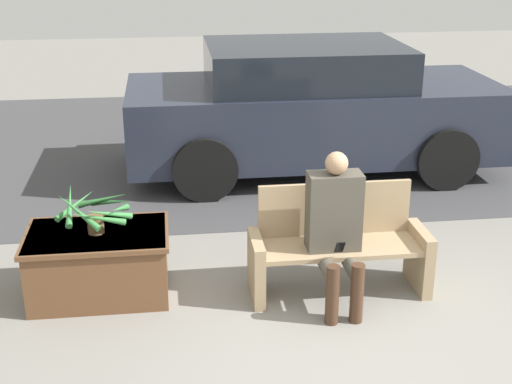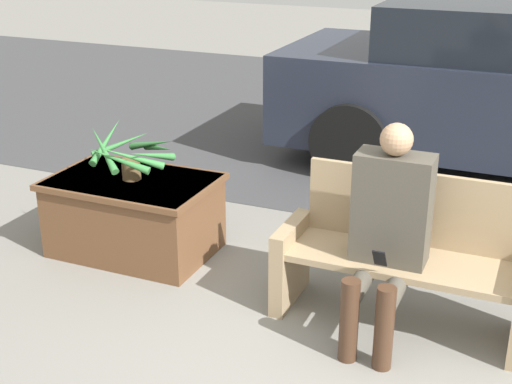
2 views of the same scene
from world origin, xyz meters
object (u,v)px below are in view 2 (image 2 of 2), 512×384
(bench, at_px, (404,259))
(potted_plant, at_px, (131,154))
(planter_box, at_px, (134,213))
(person_seated, at_px, (388,227))

(bench, distance_m, potted_plant, 1.98)
(bench, height_order, planter_box, bench)
(bench, height_order, potted_plant, potted_plant)
(planter_box, relative_size, potted_plant, 1.81)
(person_seated, height_order, planter_box, person_seated)
(planter_box, bearing_deg, person_seated, -10.13)
(bench, relative_size, person_seated, 1.18)
(planter_box, bearing_deg, potted_plant, -34.41)
(bench, xyz_separation_m, planter_box, (-1.95, 0.16, -0.10))
(person_seated, xyz_separation_m, planter_box, (-1.88, 0.34, -0.37))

